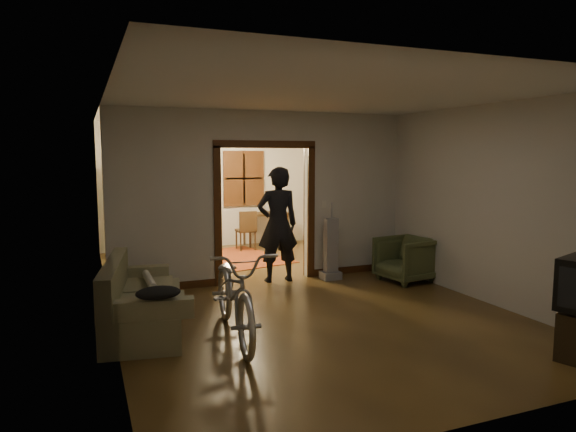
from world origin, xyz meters
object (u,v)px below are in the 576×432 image
sofa (144,295)px  bicycle (235,292)px  desk (266,229)px  person (278,225)px  armchair (405,259)px  locker (155,209)px

sofa → bicycle: (0.94, -0.66, 0.10)m
bicycle → desk: size_ratio=2.01×
sofa → bicycle: bicycle is taller
person → desk: size_ratio=1.87×
sofa → desk: bearing=65.7°
armchair → desk: bearing=-174.4°
armchair → person: size_ratio=0.43×
bicycle → desk: bearing=72.6°
bicycle → armchair: size_ratio=2.50×
sofa → bicycle: bearing=-25.7°
bicycle → locker: size_ratio=1.07×
locker → desk: size_ratio=1.88×
bicycle → person: bearing=64.3°
bicycle → person: 2.73m
armchair → locker: locker is taller
armchair → person: 2.20m
bicycle → person: size_ratio=1.07×
sofa → locker: size_ratio=0.98×
sofa → person: bearing=44.6°
person → locker: size_ratio=1.00×
sofa → locker: (0.76, 4.77, 0.52)m
armchair → locker: 5.31m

